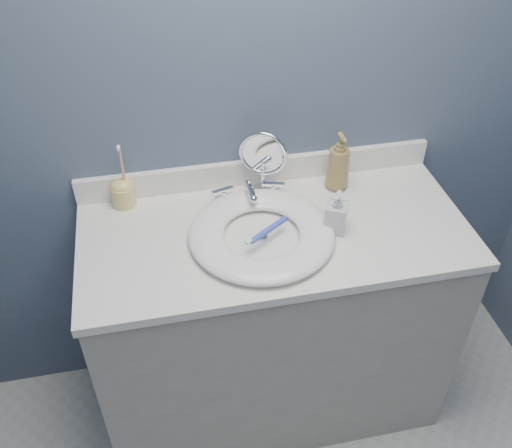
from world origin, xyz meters
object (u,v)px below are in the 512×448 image
object	(u,v)px
makeup_mirror	(263,161)
soap_bottle_clear	(337,212)
toothbrush_holder	(123,192)
soap_bottle_amber	(339,162)

from	to	relation	value
makeup_mirror	soap_bottle_clear	distance (m)	0.30
makeup_mirror	toothbrush_holder	world-z (taller)	makeup_mirror
soap_bottle_amber	makeup_mirror	bearing A→B (deg)	174.48
soap_bottle_clear	soap_bottle_amber	bearing A→B (deg)	99.74
toothbrush_holder	makeup_mirror	bearing A→B (deg)	-4.06
makeup_mirror	soap_bottle_amber	world-z (taller)	makeup_mirror
makeup_mirror	soap_bottle_amber	bearing A→B (deg)	20.22
soap_bottle_amber	soap_bottle_clear	size ratio (longest dim) A/B	1.44
toothbrush_holder	soap_bottle_clear	bearing A→B (deg)	-22.61
makeup_mirror	soap_bottle_clear	xyz separation A→B (m)	(0.18, -0.23, -0.06)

